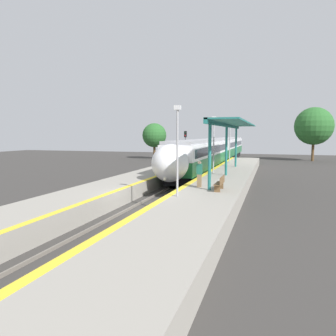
{
  "coord_description": "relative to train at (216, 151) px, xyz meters",
  "views": [
    {
      "loc": [
        7.29,
        -17.74,
        4.5
      ],
      "look_at": [
        0.56,
        3.48,
        2.21
      ],
      "focal_mm": 35.0,
      "sensor_mm": 36.0,
      "label": 1
    }
  ],
  "objects": [
    {
      "name": "ground_plane",
      "position": [
        0.0,
        -27.37,
        -2.26
      ],
      "size": [
        120.0,
        120.0,
        0.0
      ],
      "primitive_type": "plane",
      "color": "#383533"
    },
    {
      "name": "rail_left",
      "position": [
        -0.72,
        -27.37,
        -2.18
      ],
      "size": [
        0.08,
        90.0,
        0.15
      ],
      "primitive_type": "cube",
      "color": "slate",
      "rests_on": "ground_plane"
    },
    {
      "name": "rail_right",
      "position": [
        0.72,
        -27.37,
        -2.18
      ],
      "size": [
        0.08,
        90.0,
        0.15
      ],
      "primitive_type": "cube",
      "color": "slate",
      "rests_on": "ground_plane"
    },
    {
      "name": "train",
      "position": [
        0.0,
        0.0,
        0.0
      ],
      "size": [
        2.89,
        46.58,
        3.94
      ],
      "color": "black",
      "rests_on": "ground_plane"
    },
    {
      "name": "platform_right",
      "position": [
        3.6,
        -27.37,
        -1.74
      ],
      "size": [
        4.01,
        64.0,
        1.05
      ],
      "color": "gray",
      "rests_on": "ground_plane"
    },
    {
      "name": "platform_left",
      "position": [
        -3.36,
        -27.37,
        -1.74
      ],
      "size": [
        3.54,
        64.0,
        1.05
      ],
      "color": "gray",
      "rests_on": "ground_plane"
    },
    {
      "name": "platform_bench",
      "position": [
        4.32,
        -25.05,
        -0.74
      ],
      "size": [
        0.44,
        1.79,
        0.89
      ],
      "color": "brown",
      "rests_on": "platform_right"
    },
    {
      "name": "person_waiting",
      "position": [
        2.81,
        -24.17,
        -0.31
      ],
      "size": [
        0.36,
        0.23,
        1.74
      ],
      "color": "#7F6647",
      "rests_on": "platform_right"
    },
    {
      "name": "railway_signal",
      "position": [
        -2.2,
        -8.59,
        0.69
      ],
      "size": [
        0.28,
        0.28,
        4.88
      ],
      "color": "#59595E",
      "rests_on": "ground_plane"
    },
    {
      "name": "lamppost_near",
      "position": [
        2.31,
        -27.71,
        1.68
      ],
      "size": [
        0.36,
        0.2,
        5.03
      ],
      "color": "#9E9EA3",
      "rests_on": "platform_right"
    },
    {
      "name": "lamppost_mid",
      "position": [
        2.31,
        -15.94,
        1.68
      ],
      "size": [
        0.36,
        0.2,
        5.03
      ],
      "color": "#9E9EA3",
      "rests_on": "platform_right"
    },
    {
      "name": "lamppost_far",
      "position": [
        2.31,
        -4.17,
        1.68
      ],
      "size": [
        0.36,
        0.2,
        5.03
      ],
      "color": "#9E9EA3",
      "rests_on": "platform_right"
    },
    {
      "name": "station_canopy",
      "position": [
        4.21,
        -17.34,
        2.92
      ],
      "size": [
        2.02,
        18.44,
        4.43
      ],
      "color": "#1E6B66",
      "rests_on": "platform_right"
    },
    {
      "name": "background_tree_left",
      "position": [
        -13.34,
        11.6,
        2.05
      ],
      "size": [
        4.41,
        4.41,
        6.54
      ],
      "color": "brown",
      "rests_on": "ground_plane"
    },
    {
      "name": "background_tree_right",
      "position": [
        13.91,
        14.9,
        3.61
      ],
      "size": [
        6.3,
        6.3,
        9.03
      ],
      "color": "brown",
      "rests_on": "ground_plane"
    }
  ]
}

